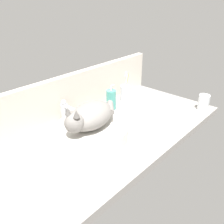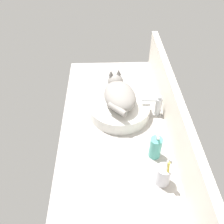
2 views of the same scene
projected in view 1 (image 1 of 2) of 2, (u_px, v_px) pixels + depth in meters
The scene contains 8 objects.
ground_plane at pixel (109, 135), 127.08cm from camera, with size 130.34×61.04×4.00cm, color #9E9993.
backsplash_panel at pixel (70, 95), 137.90cm from camera, with size 130.34×3.60×23.95cm, color silver.
sink_basin at pixel (92, 132), 119.17cm from camera, with size 34.61×34.61×7.12cm, color silver.
cat at pixel (90, 116), 113.92cm from camera, with size 32.27×21.12×14.00cm.
faucet at pixel (66, 111), 130.56cm from camera, with size 3.60×11.85×13.60cm.
soap_dispenser at pixel (111, 99), 147.80cm from camera, with size 5.75×5.75×14.99cm.
toothbrush_cup at pixel (125, 93), 158.59cm from camera, with size 6.44×6.44×18.69cm.
water_glass at pixel (203, 103), 147.47cm from camera, with size 6.44×6.44×9.31cm.
Camera 1 is at (-79.71, -73.32, 65.54)cm, focal length 40.00 mm.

